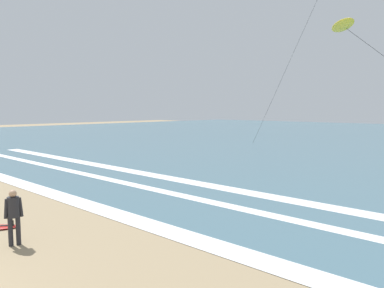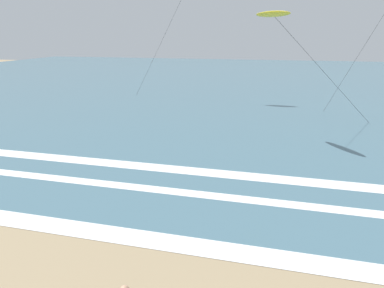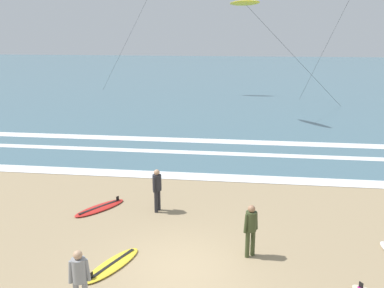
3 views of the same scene
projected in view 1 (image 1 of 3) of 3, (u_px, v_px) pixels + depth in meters
wave_foam_shoreline at (118, 215)px, 13.76m from camera, size 50.77×0.97×0.01m
wave_foam_mid_break at (202, 200)px, 15.93m from camera, size 59.75×0.65×0.01m
wave_foam_outer_break at (270, 197)px, 16.54m from camera, size 55.34×0.99×0.01m
surfer_right_near at (14, 212)px, 10.65m from camera, size 0.32×0.51×1.60m
kite_yellow_high_left at (344, 27)px, 19.57m from camera, size 9.83×8.88×8.34m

